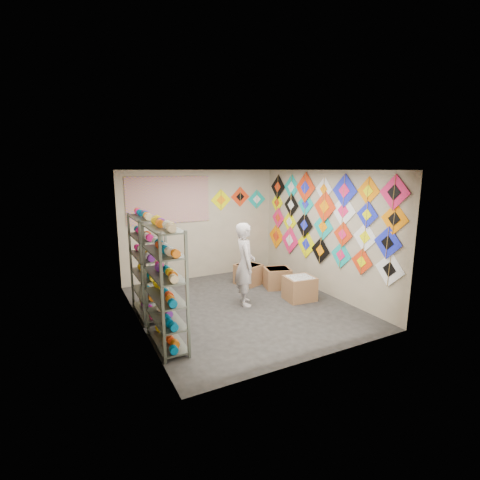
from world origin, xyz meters
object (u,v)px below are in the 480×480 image
shopkeeper (245,264)px  carton_a (300,288)px  shelf_rack_front (165,287)px  shelf_rack_back (146,266)px  carton_b (277,278)px  carton_c (248,274)px

shopkeeper → carton_a: bearing=-88.1°
shelf_rack_front → shelf_rack_back: size_ratio=1.00×
shelf_rack_front → carton_a: bearing=11.5°
carton_a → carton_b: 0.85m
shopkeeper → carton_b: shopkeeper is taller
carton_a → shelf_rack_back: bearing=173.0°
shelf_rack_back → carton_b: bearing=3.1°
carton_a → carton_c: (-0.47, 1.40, -0.01)m
shelf_rack_front → shopkeeper: 2.11m
shelf_rack_front → shelf_rack_back: bearing=90.0°
carton_b → carton_c: (-0.47, 0.55, 0.01)m
shelf_rack_front → carton_c: (2.55, 2.02, -0.71)m
carton_c → shopkeeper: bearing=-141.7°
shelf_rack_back → carton_c: shelf_rack_back is taller
carton_a → carton_b: bearing=95.8°
shelf_rack_front → carton_b: bearing=25.9°
shopkeeper → carton_b: 1.39m
shelf_rack_back → carton_a: shelf_rack_back is taller
shelf_rack_back → carton_a: (3.02, -0.68, -0.70)m
shelf_rack_front → carton_b: shelf_rack_front is taller
shelf_rack_front → carton_b: 3.43m
carton_a → shopkeeper: bearing=170.0°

